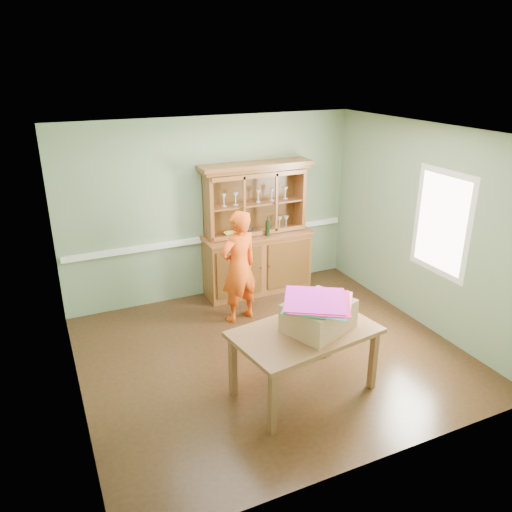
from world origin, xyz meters
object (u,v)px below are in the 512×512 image
dining_table (305,338)px  cardboard_box (319,316)px  china_hutch (257,248)px  person (239,267)px

dining_table → cardboard_box: (0.14, -0.03, 0.25)m
dining_table → cardboard_box: cardboard_box is taller
china_hutch → cardboard_box: (-0.48, -2.60, 0.20)m
china_hutch → cardboard_box: 2.65m
china_hutch → person: 0.99m
dining_table → cardboard_box: size_ratio=2.43×
dining_table → cardboard_box: 0.28m
dining_table → person: (-0.00, 1.81, 0.13)m
dining_table → china_hutch: bearing=67.8°
cardboard_box → person: (-0.14, 1.84, -0.12)m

